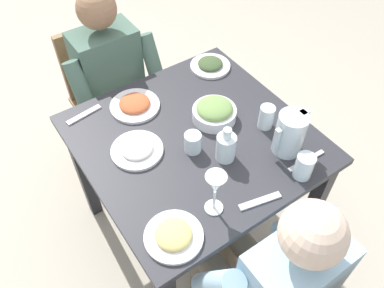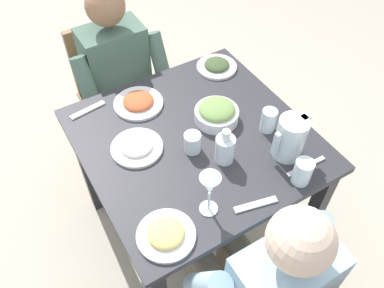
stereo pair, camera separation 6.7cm
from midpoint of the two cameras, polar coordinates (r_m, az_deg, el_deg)
ground_plane at (r=2.30m, az=-0.59°, el=-11.82°), size 8.00×8.00×0.00m
dining_table at (r=1.77m, az=-0.75°, el=-1.67°), size 0.94×0.94×0.76m
chair_near at (r=2.37m, az=-13.20°, el=7.57°), size 0.40×0.40×0.86m
diner_near at (r=2.13m, az=-11.54°, el=7.59°), size 0.48×0.53×1.15m
diner_far at (r=1.51m, az=9.58°, el=-18.07°), size 0.48×0.53×1.15m
water_pitcher at (r=1.60m, az=12.90°, el=1.47°), size 0.16×0.12×0.19m
salad_bowl at (r=1.72m, az=2.16°, el=4.71°), size 0.20×0.20×0.09m
plate_rice_curry at (r=1.82m, az=-9.40°, el=5.69°), size 0.23×0.23×0.04m
plate_yoghurt at (r=1.63m, az=-9.20°, el=-0.76°), size 0.22×0.22×0.04m
plate_fries at (r=1.39m, az=-4.12°, el=-13.16°), size 0.21×0.21×0.04m
plate_dolmas at (r=2.02m, az=1.71°, el=11.44°), size 0.20×0.20×0.04m
water_glass_far_right at (r=1.71m, az=9.67°, el=3.88°), size 0.07×0.07×0.11m
water_glass_near_right at (r=1.56m, az=14.83°, el=-3.18°), size 0.07×0.07×0.11m
water_glass_far_left at (r=1.60m, az=-1.09°, el=0.19°), size 0.07×0.07×0.09m
wine_glass at (r=1.34m, az=2.00°, el=-6.15°), size 0.08×0.08×0.20m
oil_carafe at (r=1.56m, az=3.72°, el=-0.65°), size 0.08×0.08×0.16m
fork_near at (r=1.49m, az=8.59°, el=-8.26°), size 0.17×0.06×0.01m
knife_near at (r=1.64m, az=15.19°, el=-2.38°), size 0.19×0.02×0.01m
fork_far at (r=1.84m, az=-16.49°, el=4.09°), size 0.17×0.05×0.01m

